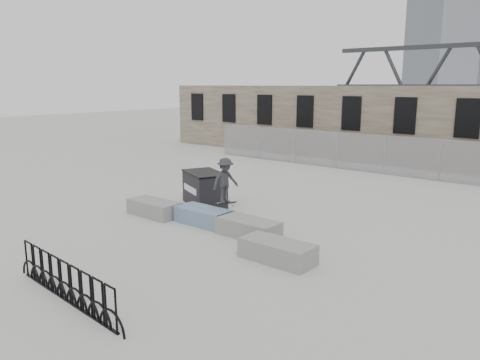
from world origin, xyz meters
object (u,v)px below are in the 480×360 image
(planter_center_left, at_px, (204,216))
(bike_rack, at_px, (65,282))
(planter_offset, at_px, (277,250))
(dumpster, at_px, (205,188))
(planter_center_right, at_px, (248,227))
(planter_far_left, at_px, (154,208))
(skateboarder, at_px, (225,180))

(planter_center_left, relative_size, bike_rack, 0.45)
(planter_offset, height_order, dumpster, dumpster)
(bike_rack, bearing_deg, planter_center_right, 87.58)
(planter_offset, bearing_deg, bike_rack, -113.78)
(bike_rack, bearing_deg, planter_far_left, 124.05)
(planter_center_left, xyz_separation_m, bike_rack, (1.68, -5.97, 0.15))
(planter_center_left, xyz_separation_m, skateboarder, (0.48, 0.54, 1.18))
(planter_far_left, relative_size, bike_rack, 0.45)
(planter_offset, bearing_deg, skateboarder, 153.09)
(planter_far_left, bearing_deg, planter_center_right, 4.55)
(planter_center_right, relative_size, planter_offset, 1.00)
(planter_offset, bearing_deg, planter_far_left, 172.56)
(planter_far_left, relative_size, dumpster, 0.88)
(planter_offset, distance_m, dumpster, 6.38)
(planter_center_left, height_order, dumpster, dumpster)
(dumpster, xyz_separation_m, bike_rack, (3.47, -7.86, -0.21))
(skateboarder, bearing_deg, planter_offset, -103.29)
(planter_center_right, xyz_separation_m, skateboarder, (-1.45, 0.60, 1.18))
(planter_center_left, distance_m, skateboarder, 1.38)
(planter_center_left, relative_size, skateboarder, 1.23)
(planter_center_right, xyz_separation_m, planter_offset, (1.87, -1.09, 0.00))
(bike_rack, bearing_deg, skateboarder, 100.48)
(planter_offset, distance_m, skateboarder, 3.91)
(dumpster, distance_m, bike_rack, 8.59)
(planter_far_left, height_order, planter_center_left, same)
(planter_center_left, distance_m, planter_offset, 3.98)
(bike_rack, bearing_deg, planter_offset, 66.22)
(planter_far_left, distance_m, planter_center_right, 4.04)
(planter_center_left, bearing_deg, planter_offset, -16.80)
(planter_offset, xyz_separation_m, skateboarder, (-3.33, 1.69, 1.18))
(dumpster, bearing_deg, planter_center_left, -21.89)
(planter_center_right, relative_size, dumpster, 0.88)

